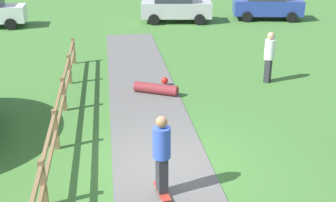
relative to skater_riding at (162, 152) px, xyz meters
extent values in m
plane|color=#427533|center=(0.15, 1.20, -1.05)|extent=(60.00, 60.00, 0.00)
cube|color=#605E5B|center=(0.15, 1.20, -1.04)|extent=(2.40, 28.00, 0.02)
cube|color=olive|center=(-2.45, -0.09, -0.50)|extent=(0.12, 0.12, 1.10)
cube|color=olive|center=(-2.45, 2.48, -0.50)|extent=(0.12, 0.12, 1.10)
cube|color=olive|center=(-2.45, 5.05, -0.50)|extent=(0.12, 0.12, 1.10)
cube|color=olive|center=(-2.45, 7.62, -0.50)|extent=(0.12, 0.12, 1.10)
cube|color=olive|center=(-2.45, 10.20, -0.50)|extent=(0.12, 0.12, 1.10)
cube|color=olive|center=(-2.45, 1.20, -0.55)|extent=(0.08, 18.00, 0.09)
cube|color=olive|center=(-2.45, 1.20, -0.10)|extent=(0.08, 18.00, 0.09)
cube|color=#B23326|center=(0.00, 0.00, -0.95)|extent=(0.31, 0.82, 0.02)
cylinder|color=silver|center=(-0.11, 0.27, -1.00)|extent=(0.04, 0.06, 0.06)
cylinder|color=silver|center=(0.04, 0.29, -1.00)|extent=(0.04, 0.06, 0.06)
cylinder|color=silver|center=(-0.04, -0.29, -1.00)|extent=(0.04, 0.06, 0.06)
cylinder|color=silver|center=(0.11, -0.27, -1.00)|extent=(0.04, 0.06, 0.06)
cube|color=#2D2D33|center=(0.00, 0.00, -0.53)|extent=(0.24, 0.34, 0.82)
cylinder|color=blue|center=(0.00, 0.00, 0.22)|extent=(0.43, 0.43, 0.68)
sphere|color=#9E704C|center=(0.00, 0.00, 0.69)|extent=(0.25, 0.25, 0.25)
cylinder|color=maroon|center=(0.57, 6.07, -0.85)|extent=(1.55, 1.03, 0.36)
sphere|color=red|center=(0.98, 6.87, -0.85)|extent=(0.26, 0.26, 0.26)
cube|color=#2D2D33|center=(4.85, 6.78, -0.60)|extent=(0.35, 0.38, 0.88)
cylinder|color=white|center=(4.85, 6.78, 0.21)|extent=(0.53, 0.53, 0.74)
sphere|color=tan|center=(4.85, 6.78, 0.71)|extent=(0.27, 0.27, 0.27)
cube|color=#B7B7BC|center=(3.20, 18.13, -0.28)|extent=(4.39, 2.24, 0.90)
cylinder|color=black|center=(4.66, 18.82, -0.73)|extent=(0.67, 0.32, 0.64)
cylinder|color=black|center=(4.42, 17.08, -0.73)|extent=(0.67, 0.32, 0.64)
cylinder|color=black|center=(1.98, 19.18, -0.73)|extent=(0.67, 0.32, 0.64)
cylinder|color=black|center=(1.75, 17.44, -0.73)|extent=(0.67, 0.32, 0.64)
cylinder|color=black|center=(-6.43, 19.05, -0.73)|extent=(0.65, 0.26, 0.64)
cylinder|color=black|center=(-6.38, 17.29, -0.73)|extent=(0.65, 0.26, 0.64)
cube|color=#283D99|center=(8.94, 18.13, -0.28)|extent=(4.44, 2.44, 0.90)
cylinder|color=black|center=(10.43, 18.75, -0.73)|extent=(0.67, 0.35, 0.64)
cylinder|color=black|center=(10.11, 17.02, -0.73)|extent=(0.67, 0.35, 0.64)
cylinder|color=black|center=(7.78, 19.24, -0.73)|extent=(0.67, 0.35, 0.64)
cylinder|color=black|center=(7.46, 17.51, -0.73)|extent=(0.67, 0.35, 0.64)
camera|label=1|loc=(-0.99, -7.93, 4.37)|focal=46.37mm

